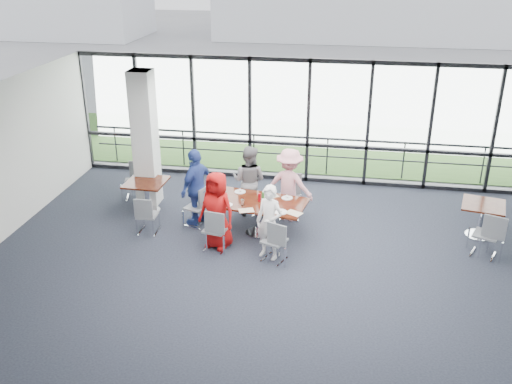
% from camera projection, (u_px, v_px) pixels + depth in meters
% --- Properties ---
extents(floor, '(12.00, 10.00, 0.02)m').
position_uv_depth(floor, '(282.00, 283.00, 10.56)').
color(floor, black).
rests_on(floor, ground).
extents(ceiling, '(12.00, 10.00, 0.04)m').
position_uv_depth(ceiling, '(285.00, 115.00, 9.27)').
color(ceiling, silver).
rests_on(ceiling, ground).
extents(curtain_wall_back, '(12.00, 0.10, 3.20)m').
position_uv_depth(curtain_wall_back, '(308.00, 122.00, 14.43)').
color(curtain_wall_back, white).
rests_on(curtain_wall_back, ground).
extents(structural_column, '(0.50, 0.50, 3.20)m').
position_uv_depth(structural_column, '(145.00, 139.00, 13.18)').
color(structural_column, silver).
rests_on(structural_column, ground).
extents(apron, '(80.00, 70.00, 0.02)m').
position_uv_depth(apron, '(319.00, 126.00, 19.59)').
color(apron, gray).
rests_on(apron, ground).
extents(grass_strip, '(80.00, 5.00, 0.01)m').
position_uv_depth(grass_strip, '(315.00, 144.00, 17.77)').
color(grass_strip, '#355824').
rests_on(grass_strip, ground).
extents(hangar_aux, '(10.00, 6.00, 4.00)m').
position_uv_depth(hangar_aux, '(68.00, 5.00, 37.82)').
color(hangar_aux, silver).
rests_on(hangar_aux, ground).
extents(guard_rail, '(12.00, 0.06, 0.06)m').
position_uv_depth(guard_rail, '(309.00, 155.00, 15.41)').
color(guard_rail, '#2D2D33').
rests_on(guard_rail, ground).
extents(main_table, '(2.15, 1.41, 0.75)m').
position_uv_depth(main_table, '(258.00, 207.00, 12.09)').
color(main_table, '#330C07').
rests_on(main_table, ground).
extents(side_table_left, '(0.92, 0.92, 0.75)m').
position_uv_depth(side_table_left, '(146.00, 186.00, 13.10)').
color(side_table_left, '#330C07').
rests_on(side_table_left, ground).
extents(side_table_right, '(1.01, 1.01, 0.75)m').
position_uv_depth(side_table_right, '(483.00, 209.00, 11.97)').
color(side_table_right, '#330C07').
rests_on(side_table_right, ground).
extents(diner_near_left, '(0.93, 0.76, 1.63)m').
position_uv_depth(diner_near_left, '(217.00, 210.00, 11.50)').
color(diner_near_left, '#A90C0C').
rests_on(diner_near_left, ground).
extents(diner_near_right, '(0.67, 0.59, 1.54)m').
position_uv_depth(diner_near_right, '(269.00, 222.00, 11.10)').
color(diner_near_right, white).
rests_on(diner_near_right, ground).
extents(diner_far_left, '(0.89, 0.66, 1.65)m').
position_uv_depth(diner_far_left, '(249.00, 181.00, 12.89)').
color(diner_far_left, slate).
rests_on(diner_far_left, ground).
extents(diner_far_right, '(1.19, 0.82, 1.67)m').
position_uv_depth(diner_far_right, '(289.00, 185.00, 12.65)').
color(diner_far_right, pink).
rests_on(diner_far_right, ground).
extents(diner_end, '(0.90, 1.15, 1.74)m').
position_uv_depth(diner_end, '(197.00, 187.00, 12.46)').
color(diner_end, '#2A408F').
rests_on(diner_end, ground).
extents(chair_main_nl, '(0.51, 0.51, 0.90)m').
position_uv_depth(chair_main_nl, '(216.00, 229.00, 11.52)').
color(chair_main_nl, slate).
rests_on(chair_main_nl, ground).
extents(chair_main_nr, '(0.56, 0.56, 0.87)m').
position_uv_depth(chair_main_nr, '(274.00, 241.00, 11.11)').
color(chair_main_nr, slate).
rests_on(chair_main_nr, ground).
extents(chair_main_fl, '(0.51, 0.51, 0.82)m').
position_uv_depth(chair_main_fl, '(250.00, 196.00, 13.14)').
color(chair_main_fl, slate).
rests_on(chair_main_fl, ground).
extents(chair_main_fr, '(0.50, 0.50, 0.97)m').
position_uv_depth(chair_main_fr, '(290.00, 198.00, 12.87)').
color(chair_main_fr, slate).
rests_on(chair_main_fr, ground).
extents(chair_main_end, '(0.53, 0.53, 0.86)m').
position_uv_depth(chair_main_end, '(196.00, 207.00, 12.53)').
color(chair_main_end, slate).
rests_on(chair_main_end, ground).
extents(chair_spare_la, '(0.43, 0.43, 0.85)m').
position_uv_depth(chair_spare_la, '(147.00, 215.00, 12.19)').
color(chair_spare_la, slate).
rests_on(chair_spare_la, ground).
extents(chair_spare_lb, '(0.54, 0.54, 0.88)m').
position_uv_depth(chair_spare_lb, '(134.00, 181.00, 13.86)').
color(chair_spare_lb, slate).
rests_on(chair_spare_lb, ground).
extents(chair_spare_r, '(0.60, 0.60, 0.94)m').
position_uv_depth(chair_spare_r, '(486.00, 235.00, 11.27)').
color(chair_spare_r, slate).
rests_on(chair_spare_r, ground).
extents(plate_nl, '(0.25, 0.25, 0.01)m').
position_uv_depth(plate_nl, '(227.00, 205.00, 11.87)').
color(plate_nl, white).
rests_on(plate_nl, main_table).
extents(plate_nr, '(0.28, 0.28, 0.01)m').
position_uv_depth(plate_nr, '(280.00, 212.00, 11.56)').
color(plate_nr, white).
rests_on(plate_nr, main_table).
extents(plate_fl, '(0.24, 0.24, 0.01)m').
position_uv_depth(plate_fl, '(240.00, 192.00, 12.49)').
color(plate_fl, white).
rests_on(plate_fl, main_table).
extents(plate_fr, '(0.24, 0.24, 0.01)m').
position_uv_depth(plate_fr, '(287.00, 198.00, 12.19)').
color(plate_fr, white).
rests_on(plate_fr, main_table).
extents(plate_end, '(0.27, 0.27, 0.01)m').
position_uv_depth(plate_end, '(221.00, 196.00, 12.28)').
color(plate_end, white).
rests_on(plate_end, main_table).
extents(tumbler_a, '(0.07, 0.07, 0.13)m').
position_uv_depth(tumbler_a, '(243.00, 202.00, 11.84)').
color(tumbler_a, white).
rests_on(tumbler_a, main_table).
extents(tumbler_b, '(0.06, 0.06, 0.13)m').
position_uv_depth(tumbler_b, '(266.00, 205.00, 11.72)').
color(tumbler_b, white).
rests_on(tumbler_b, main_table).
extents(tumbler_c, '(0.06, 0.06, 0.13)m').
position_uv_depth(tumbler_c, '(265.00, 196.00, 12.15)').
color(tumbler_c, white).
rests_on(tumbler_c, main_table).
extents(tumbler_d, '(0.07, 0.07, 0.14)m').
position_uv_depth(tumbler_d, '(223.00, 198.00, 12.05)').
color(tumbler_d, white).
rests_on(tumbler_d, main_table).
extents(menu_a, '(0.37, 0.31, 0.00)m').
position_uv_depth(menu_a, '(246.00, 210.00, 11.64)').
color(menu_a, white).
rests_on(menu_a, main_table).
extents(menu_b, '(0.39, 0.35, 0.00)m').
position_uv_depth(menu_b, '(294.00, 213.00, 11.52)').
color(menu_b, white).
rests_on(menu_b, main_table).
extents(menu_c, '(0.38, 0.35, 0.00)m').
position_uv_depth(menu_c, '(271.00, 196.00, 12.30)').
color(menu_c, white).
rests_on(menu_c, main_table).
extents(condiment_caddy, '(0.10, 0.07, 0.04)m').
position_uv_depth(condiment_caddy, '(264.00, 199.00, 12.09)').
color(condiment_caddy, black).
rests_on(condiment_caddy, main_table).
extents(ketchup_bottle, '(0.06, 0.06, 0.18)m').
position_uv_depth(ketchup_bottle, '(259.00, 197.00, 12.01)').
color(ketchup_bottle, '#A5050E').
rests_on(ketchup_bottle, main_table).
extents(green_bottle, '(0.05, 0.05, 0.20)m').
position_uv_depth(green_bottle, '(263.00, 197.00, 12.03)').
color(green_bottle, '#287C31').
rests_on(green_bottle, main_table).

